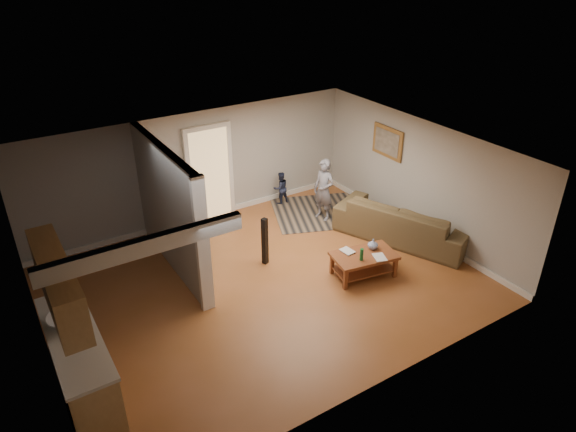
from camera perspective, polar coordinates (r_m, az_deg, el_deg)
The scene contains 11 objects.
ground at distance 9.64m, azimuth -2.54°, elevation -7.47°, with size 7.50×7.50×0.00m, color brown.
room_shell at distance 8.82m, azimuth -10.13°, elevation -0.43°, with size 7.54×6.02×2.52m.
area_rug at distance 12.14m, azimuth 4.36°, elevation 0.54°, with size 2.47×1.80×0.01m, color black.
sofa at distance 11.29m, azimuth 12.45°, elevation -2.40°, with size 2.81×1.10×0.82m, color #493F24.
coffee_table at distance 9.78m, azimuth 8.49°, elevation -4.69°, with size 1.29×0.89×0.70m.
tv_console at distance 10.51m, azimuth -12.60°, elevation -0.02°, with size 0.56×1.37×1.16m.
speaker_left at distance 9.95m, azimuth -2.59°, elevation -2.83°, with size 0.10×0.10×0.99m, color black.
speaker_right at distance 10.90m, azimuth -10.08°, elevation 0.03°, with size 0.11×0.11×1.11m, color black.
toy_basket at distance 11.19m, azimuth -10.92°, elevation -1.45°, with size 0.49×0.49×0.44m.
child at distance 11.84m, azimuth 3.89°, elevation -0.22°, with size 0.52×0.34×1.43m, color slate.
toddler at distance 12.51m, azimuth -0.82°, elevation 1.48°, with size 0.39×0.30×0.80m, color #1E2540.
Camera 1 is at (-3.82, -6.85, 5.61)m, focal length 32.00 mm.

